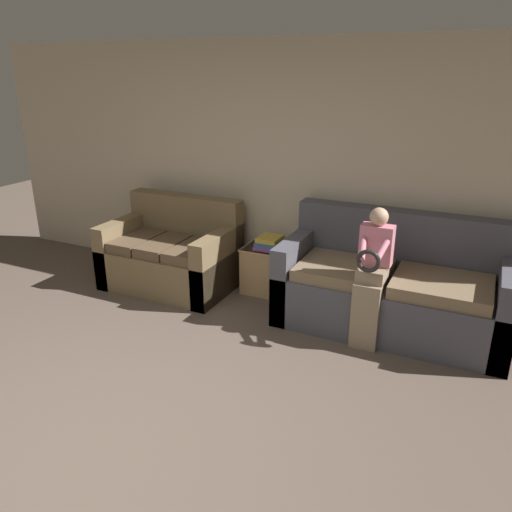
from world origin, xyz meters
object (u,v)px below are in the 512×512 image
object	(u,v)px
couch_side	(172,256)
side_shelf	(270,269)
couch_main	(392,290)
child_left_seated	(372,272)
book_stack	(270,243)

from	to	relation	value
couch_side	side_shelf	size ratio (longest dim) A/B	2.51
couch_main	child_left_seated	bearing A→B (deg)	-107.39
couch_side	book_stack	xyz separation A→B (m)	(1.03, 0.29, 0.22)
couch_main	book_stack	distance (m)	1.35
side_shelf	child_left_seated	bearing A→B (deg)	-27.07
couch_main	side_shelf	size ratio (longest dim) A/B	3.72
child_left_seated	couch_side	bearing A→B (deg)	171.91
book_stack	side_shelf	bearing A→B (deg)	67.07
couch_main	couch_side	distance (m)	2.36
couch_side	side_shelf	world-z (taller)	couch_side
couch_side	book_stack	bearing A→B (deg)	15.53
child_left_seated	book_stack	distance (m)	1.35
couch_main	side_shelf	bearing A→B (deg)	170.55
child_left_seated	side_shelf	size ratio (longest dim) A/B	2.20
book_stack	couch_main	bearing A→B (deg)	-9.15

